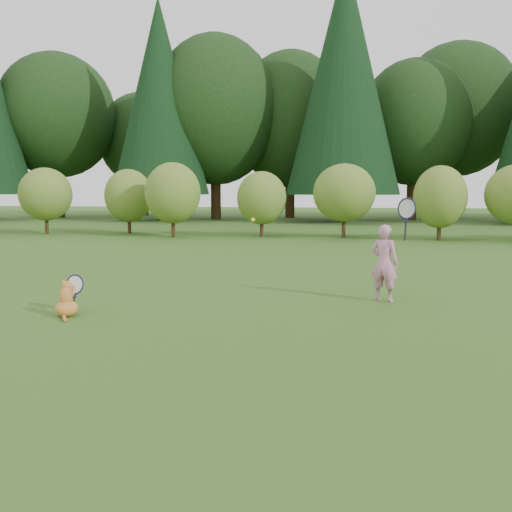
# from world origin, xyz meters

# --- Properties ---
(ground) EXTENTS (100.00, 100.00, 0.00)m
(ground) POSITION_xyz_m (0.00, 0.00, 0.00)
(ground) COLOR #2B5116
(ground) RESTS_ON ground
(shrub_row) EXTENTS (28.00, 3.00, 2.80)m
(shrub_row) POSITION_xyz_m (0.00, 13.00, 1.40)
(shrub_row) COLOR #566B21
(shrub_row) RESTS_ON ground
(woodland_backdrop) EXTENTS (48.00, 10.00, 15.00)m
(woodland_backdrop) POSITION_xyz_m (0.00, 23.00, 7.50)
(woodland_backdrop) COLOR black
(woodland_backdrop) RESTS_ON ground
(child) EXTENTS (0.72, 0.48, 1.81)m
(child) POSITION_xyz_m (2.21, 1.02, 0.63)
(child) COLOR pink
(child) RESTS_ON ground
(cat) EXTENTS (0.40, 0.73, 0.69)m
(cat) POSITION_xyz_m (-2.19, -0.80, 0.26)
(cat) COLOR #BD6824
(cat) RESTS_ON ground
(tennis_ball) EXTENTS (0.07, 0.07, 0.07)m
(tennis_ball) POSITION_xyz_m (0.03, 1.51, 1.23)
(tennis_ball) COLOR #BFDE1A
(tennis_ball) RESTS_ON ground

